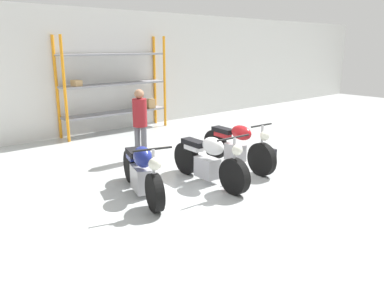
% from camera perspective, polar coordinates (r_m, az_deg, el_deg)
% --- Properties ---
extents(ground_plane, '(30.00, 30.00, 0.00)m').
position_cam_1_polar(ground_plane, '(7.19, 2.09, -6.02)').
color(ground_plane, '#B2B7B7').
extents(back_wall, '(30.00, 0.08, 3.60)m').
position_cam_1_polar(back_wall, '(11.36, -17.09, 10.34)').
color(back_wall, silver).
rests_on(back_wall, ground_plane).
extents(shelving_rack, '(3.36, 0.63, 2.83)m').
position_cam_1_polar(shelving_rack, '(11.53, -11.41, 8.65)').
color(shelving_rack, orange).
rests_on(shelving_rack, ground_plane).
extents(motorcycle_blue, '(0.87, 2.04, 1.03)m').
position_cam_1_polar(motorcycle_blue, '(6.56, -7.69, -4.13)').
color(motorcycle_blue, black).
rests_on(motorcycle_blue, ground_plane).
extents(motorcycle_white, '(0.73, 2.07, 1.03)m').
position_cam_1_polar(motorcycle_white, '(7.09, 2.55, -2.52)').
color(motorcycle_white, black).
rests_on(motorcycle_white, ground_plane).
extents(motorcycle_red, '(0.56, 2.15, 1.05)m').
position_cam_1_polar(motorcycle_red, '(8.11, 6.87, -0.29)').
color(motorcycle_red, black).
rests_on(motorcycle_red, ground_plane).
extents(person_browsing, '(0.42, 0.42, 1.62)m').
position_cam_1_polar(person_browsing, '(8.49, -7.93, 3.77)').
color(person_browsing, '#595960').
rests_on(person_browsing, ground_plane).
extents(toolbox, '(0.44, 0.26, 0.28)m').
position_cam_1_polar(toolbox, '(8.62, 11.23, -1.76)').
color(toolbox, black).
rests_on(toolbox, ground_plane).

